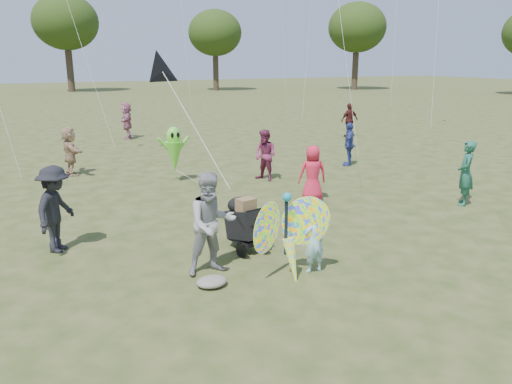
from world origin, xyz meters
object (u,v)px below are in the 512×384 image
adult_man (212,224)px  crowd_h (349,120)px  crowd_a (312,174)px  crowd_d (70,151)px  crowd_b (56,209)px  crowd_f (466,173)px  crowd_c (349,144)px  crowd_j (127,121)px  jogging_stroller (244,220)px  crowd_e (265,155)px  butterfly_kite (288,236)px  alien_kite (174,151)px  child_girl (314,242)px

adult_man → crowd_h: 17.01m
crowd_a → crowd_d: size_ratio=0.96×
crowd_b → crowd_f: crowd_b is taller
crowd_c → adult_man: bearing=-7.5°
crowd_h → crowd_j: 10.80m
crowd_h → adult_man: bearing=43.6°
crowd_c → crowd_b: bearing=-25.1°
crowd_b → crowd_d: size_ratio=1.09×
crowd_c → crowd_h: crowd_h is taller
jogging_stroller → crowd_e: bearing=47.3°
crowd_a → crowd_e: bearing=-71.0°
crowd_b → crowd_e: (6.46, 3.56, -0.07)m
adult_man → crowd_a: (4.11, 3.21, -0.17)m
crowd_d → butterfly_kite: size_ratio=0.91×
butterfly_kite → crowd_j: bearing=87.2°
crowd_d → crowd_c: bearing=-113.7°
jogging_stroller → alien_kite: 6.16m
crowd_a → crowd_h: 11.86m
crowd_b → crowd_e: crowd_b is taller
child_girl → crowd_h: bearing=-128.9°
crowd_b → crowd_f: (9.93, -1.17, -0.02)m
crowd_j → alien_kite: alien_kite is taller
alien_kite → crowd_d: bearing=139.0°
adult_man → crowd_d: size_ratio=1.16×
child_girl → adult_man: bearing=-25.2°
child_girl → crowd_e: crowd_e is taller
child_girl → crowd_f: bearing=-162.4°
crowd_d → alien_kite: size_ratio=0.92×
crowd_d → crowd_e: 6.46m
child_girl → alien_kite: (-0.24, 7.70, 0.40)m
crowd_c → alien_kite: size_ratio=0.89×
alien_kite → butterfly_kite: bearing=-92.3°
crowd_f → crowd_j: bearing=-116.7°
crowd_f → butterfly_kite: (-6.42, -1.95, -0.07)m
crowd_c → crowd_f: bearing=39.3°
butterfly_kite → crowd_a: bearing=53.1°
butterfly_kite → crowd_c: bearing=47.9°
crowd_d → crowd_f: size_ratio=0.94×
jogging_stroller → butterfly_kite: (0.12, -1.58, 0.17)m
jogging_stroller → alien_kite: (0.43, 6.13, 0.36)m
child_girl → butterfly_kite: size_ratio=0.65×
crowd_c → crowd_d: bearing=-64.5°
crowd_f → butterfly_kite: 6.71m
alien_kite → crowd_e: bearing=-21.5°
crowd_d → butterfly_kite: (2.50, -10.16, -0.02)m
child_girl → crowd_j: (0.29, 17.19, 0.29)m
adult_man → crowd_f: bearing=9.3°
child_girl → crowd_h: 16.49m
child_girl → jogging_stroller: 1.70m
crowd_d → crowd_j: crowd_j is taller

